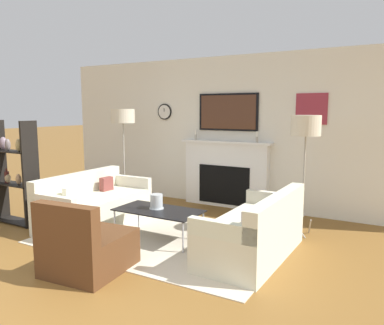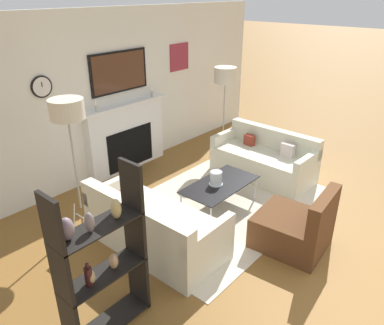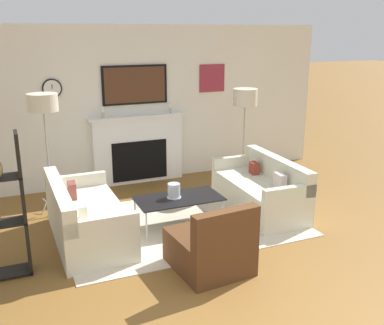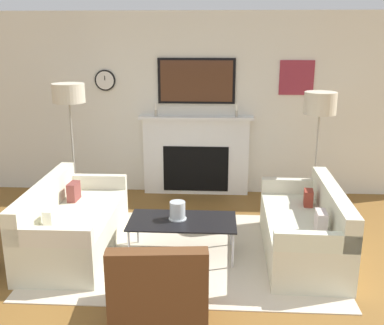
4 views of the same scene
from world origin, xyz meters
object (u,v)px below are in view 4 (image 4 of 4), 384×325
floor_lamp_left (69,95)px  couch_right (305,231)px  armchair (160,295)px  coffee_table (182,222)px  couch_left (73,226)px  floor_lamp_right (320,105)px  hurricane_candle (178,211)px

floor_lamp_left → couch_right: bearing=-20.7°
couch_right → armchair: size_ratio=1.89×
armchair → coffee_table: 1.24m
couch_left → armchair: bearing=-48.5°
coffee_table → floor_lamp_right: (1.65, 1.16, 1.13)m
hurricane_candle → floor_lamp_right: bearing=33.6°
hurricane_candle → couch_right: bearing=1.5°
couch_right → hurricane_candle: couch_right is taller
couch_right → couch_left: bearing=180.0°
couch_left → coffee_table: size_ratio=1.51×
floor_lamp_left → floor_lamp_right: size_ratio=1.05×
couch_left → armchair: armchair is taller
hurricane_candle → floor_lamp_left: bearing=142.9°
floor_lamp_left → floor_lamp_right: floor_lamp_left is taller
armchair → floor_lamp_left: bearing=121.3°
couch_left → armchair: (1.16, -1.31, -0.02)m
couch_left → hurricane_candle: couch_left is taller
couch_right → hurricane_candle: size_ratio=8.49×
armchair → coffee_table: size_ratio=0.77×
couch_left → couch_right: 2.59m
couch_right → floor_lamp_right: floor_lamp_right is taller
hurricane_candle → floor_lamp_right: floor_lamp_right is taller
couch_right → hurricane_candle: 1.42m
hurricane_candle → floor_lamp_right: (1.70, 1.13, 1.01)m
couch_left → coffee_table: 1.26m
floor_lamp_left → hurricane_candle: bearing=-37.1°
couch_left → floor_lamp_right: bearing=20.6°
couch_right → coffee_table: couch_right is taller
hurricane_candle → floor_lamp_left: 2.18m
hurricane_candle → couch_left: bearing=178.1°
couch_right → hurricane_candle: bearing=-178.5°
armchair → hurricane_candle: armchair is taller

